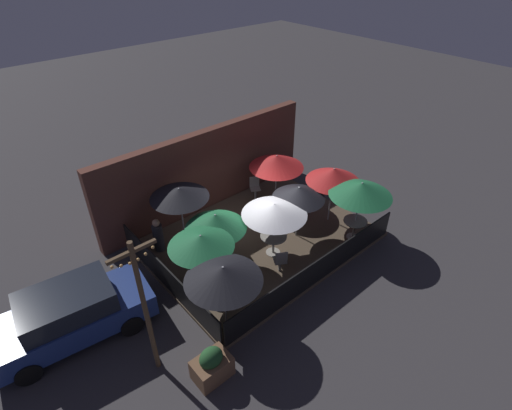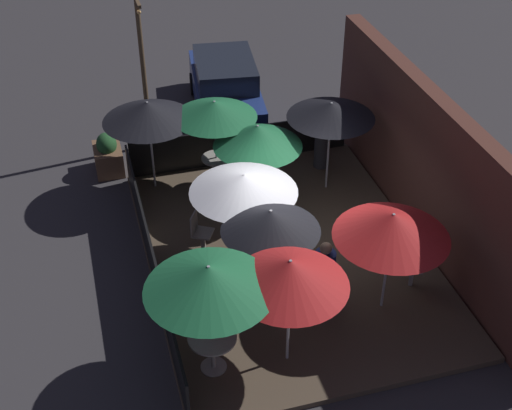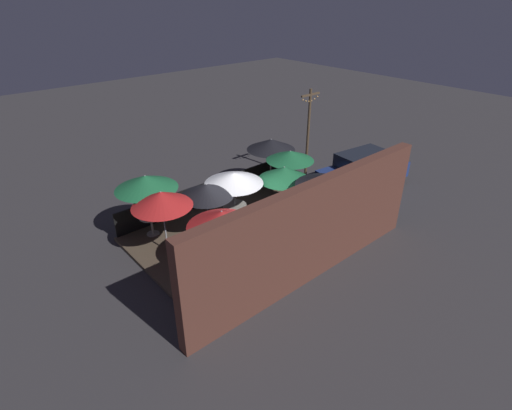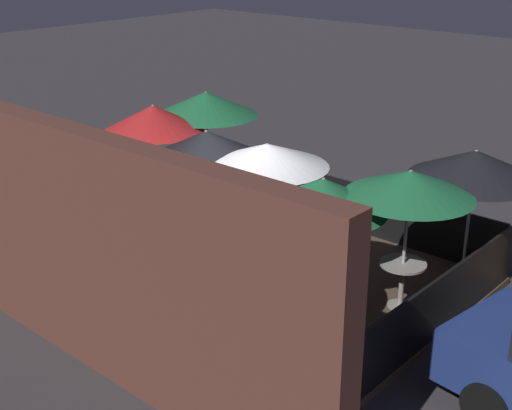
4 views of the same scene
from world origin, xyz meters
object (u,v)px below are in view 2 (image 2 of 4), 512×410
(patio_umbrella_7, at_px, (148,111))
(patio_chair_0, at_px, (200,231))
(patio_umbrella_5, at_px, (271,221))
(patio_umbrella_6, at_px, (392,226))
(patio_umbrella_8, at_px, (290,273))
(light_post, at_px, (143,63))
(dining_table_2, at_px, (244,234))
(planter_box, at_px, (108,155))
(patio_chair_1, at_px, (417,265))
(patio_umbrella_0, at_px, (215,109))
(patio_umbrella_4, at_px, (331,110))
(dining_table_0, at_px, (217,163))
(dining_table_1, at_px, (212,343))
(patio_umbrella_2, at_px, (243,183))
(parked_car_0, at_px, (225,86))
(patio_umbrella_3, at_px, (258,136))
(patron_0, at_px, (324,272))
(patio_umbrella_1, at_px, (209,278))
(patron_1, at_px, (322,145))

(patio_umbrella_7, bearing_deg, patio_chair_0, 11.75)
(patio_umbrella_5, bearing_deg, patio_umbrella_6, 67.20)
(patio_umbrella_8, bearing_deg, light_post, -171.68)
(dining_table_2, bearing_deg, planter_box, -151.33)
(patio_umbrella_6, relative_size, patio_chair_1, 2.31)
(patio_umbrella_8, bearing_deg, patio_umbrella_0, 179.37)
(patio_umbrella_4, relative_size, patio_chair_0, 2.45)
(patio_umbrella_6, xyz_separation_m, dining_table_0, (-4.90, -2.08, -1.36))
(dining_table_1, height_order, patio_chair_1, patio_chair_1)
(light_post, bearing_deg, patio_umbrella_5, 11.68)
(patio_umbrella_2, bearing_deg, dining_table_0, 178.48)
(patio_chair_1, relative_size, parked_car_0, 0.21)
(patio_umbrella_3, xyz_separation_m, patron_0, (3.25, 0.41, -1.23))
(patio_umbrella_1, bearing_deg, planter_box, -171.55)
(patio_umbrella_2, height_order, dining_table_0, patio_umbrella_2)
(patron_0, bearing_deg, dining_table_2, 62.22)
(patio_umbrella_1, distance_m, parked_car_0, 9.53)
(patio_umbrella_2, relative_size, light_post, 0.51)
(patio_chair_1, bearing_deg, patio_umbrella_2, 0.00)
(planter_box, bearing_deg, patio_umbrella_5, 24.22)
(patio_umbrella_8, xyz_separation_m, dining_table_0, (-5.67, 0.06, -1.42))
(patio_umbrella_8, bearing_deg, patio_umbrella_4, 152.59)
(patio_umbrella_1, distance_m, patron_0, 3.17)
(patron_0, bearing_deg, patio_umbrella_6, -100.08)
(patio_umbrella_5, distance_m, dining_table_1, 2.41)
(light_post, xyz_separation_m, parked_car_0, (-1.21, 2.32, -1.48))
(patio_umbrella_3, bearing_deg, planter_box, -128.69)
(patio_chair_1, xyz_separation_m, light_post, (-6.92, -4.17, 1.68))
(patio_umbrella_3, relative_size, planter_box, 1.98)
(patio_umbrella_7, height_order, patio_chair_1, patio_umbrella_7)
(dining_table_0, bearing_deg, patio_umbrella_0, -165.96)
(patio_umbrella_7, bearing_deg, dining_table_2, 23.99)
(patio_umbrella_5, distance_m, patio_umbrella_8, 1.62)
(patio_umbrella_4, bearing_deg, dining_table_2, -52.29)
(patron_0, xyz_separation_m, planter_box, (-5.74, -3.52, -0.22))
(patio_umbrella_5, bearing_deg, patio_umbrella_1, -44.71)
(patio_umbrella_7, xyz_separation_m, parked_car_0, (-3.28, 2.53, -1.27))
(patio_chair_0, height_order, planter_box, patio_chair_0)
(patio_chair_0, bearing_deg, patron_1, 63.50)
(light_post, bearing_deg, patio_umbrella_6, 24.51)
(patio_umbrella_4, height_order, parked_car_0, patio_umbrella_4)
(dining_table_1, relative_size, patio_chair_0, 0.92)
(patio_umbrella_8, distance_m, dining_table_0, 5.84)
(parked_car_0, bearing_deg, planter_box, -51.74)
(patio_umbrella_3, xyz_separation_m, parked_car_0, (-4.60, 0.37, -1.05))
(patio_umbrella_3, height_order, patio_umbrella_8, patio_umbrella_8)
(patio_umbrella_2, distance_m, patio_umbrella_7, 3.38)
(dining_table_1, relative_size, light_post, 0.20)
(patio_umbrella_0, xyz_separation_m, patron_1, (-0.08, 2.63, -1.41))
(patio_umbrella_1, bearing_deg, patio_chair_0, 171.92)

